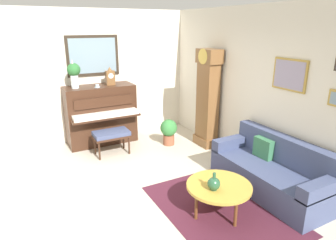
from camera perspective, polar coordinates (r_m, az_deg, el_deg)
ground_plane at (r=4.74m, az=-7.23°, el=-14.26°), size 6.40×6.00×0.10m
wall_left at (r=6.61m, az=-16.00°, el=8.05°), size 0.13×4.90×2.80m
wall_back at (r=5.43m, az=16.61°, el=5.93°), size 5.30×0.13×2.80m
area_rug at (r=4.37m, az=10.16°, el=-16.61°), size 2.10×1.50×0.01m
piano at (r=6.48m, az=-12.84°, el=1.05°), size 0.87×1.44×1.26m
piano_bench at (r=5.90m, az=-10.92°, el=-2.84°), size 0.42×0.70×0.48m
grandfather_clock at (r=6.15m, az=7.65°, el=3.64°), size 0.52×0.34×2.03m
couch at (r=4.86m, az=19.52°, el=-9.43°), size 1.90×0.80×0.84m
coffee_table at (r=4.12m, az=9.84°, el=-12.60°), size 0.88×0.88×0.42m
mantel_clock at (r=6.37m, az=-11.16°, el=8.21°), size 0.13×0.18×0.38m
flower_vase at (r=6.17m, az=-17.76°, el=8.76°), size 0.26×0.26×0.58m
teacup at (r=6.19m, az=-13.54°, el=6.39°), size 0.12×0.12×0.06m
green_jug at (r=3.95m, az=8.86°, el=-12.07°), size 0.17×0.17×0.24m
potted_plant at (r=6.28m, az=0.14°, el=-2.01°), size 0.36×0.36×0.56m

